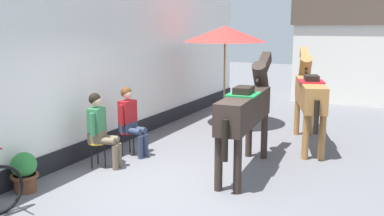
% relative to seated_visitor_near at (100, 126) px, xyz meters
% --- Properties ---
extents(ground_plane, '(40.00, 40.00, 0.00)m').
position_rel_seated_visitor_near_xyz_m(ground_plane, '(1.76, 2.84, -0.78)').
color(ground_plane, slate).
extents(pub_facade_wall, '(0.34, 14.00, 3.40)m').
position_rel_seated_visitor_near_xyz_m(pub_facade_wall, '(-0.78, 1.34, 0.76)').
color(pub_facade_wall, white).
rests_on(pub_facade_wall, ground_plane).
extents(distant_cottage, '(3.40, 2.60, 3.50)m').
position_rel_seated_visitor_near_xyz_m(distant_cottage, '(3.16, 9.77, 1.02)').
color(distant_cottage, silver).
rests_on(distant_cottage, ground_plane).
extents(seated_visitor_near, '(0.61, 0.48, 1.39)m').
position_rel_seated_visitor_near_xyz_m(seated_visitor_near, '(0.00, 0.00, 0.00)').
color(seated_visitor_near, gold).
rests_on(seated_visitor_near, ground_plane).
extents(seated_visitor_far, '(0.61, 0.49, 1.39)m').
position_rel_seated_visitor_near_xyz_m(seated_visitor_far, '(0.07, 0.86, 0.00)').
color(seated_visitor_far, red).
rests_on(seated_visitor_far, ground_plane).
extents(saddled_horse_near, '(0.59, 3.00, 2.06)m').
position_rel_seated_visitor_near_xyz_m(saddled_horse_near, '(2.47, 0.98, 0.38)').
color(saddled_horse_near, '#2D231E').
rests_on(saddled_horse_near, ground_plane).
extents(saddled_horse_far, '(1.14, 2.91, 2.06)m').
position_rel_seated_visitor_near_xyz_m(saddled_horse_far, '(3.14, 3.21, 0.38)').
color(saddled_horse_far, '#9E6B38').
rests_on(saddled_horse_far, ground_plane).
extents(flower_planter_near, '(0.43, 0.43, 0.64)m').
position_rel_seated_visitor_near_xyz_m(flower_planter_near, '(-0.35, -1.49, -0.44)').
color(flower_planter_near, brown).
rests_on(flower_planter_near, ground_plane).
extents(cafe_parasol, '(2.10, 2.10, 2.58)m').
position_rel_seated_visitor_near_xyz_m(cafe_parasol, '(0.82, 4.10, 1.59)').
color(cafe_parasol, black).
rests_on(cafe_parasol, ground_plane).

